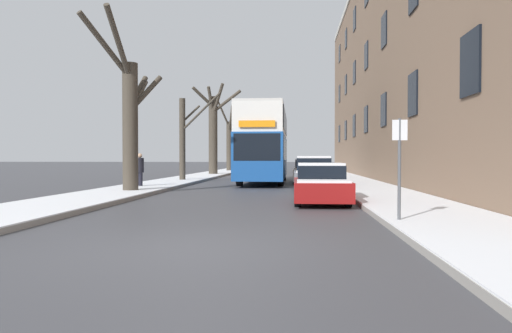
{
  "coord_description": "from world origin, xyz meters",
  "views": [
    {
      "loc": [
        1.84,
        -7.44,
        1.49
      ],
      "look_at": [
        -0.01,
        14.55,
        1.08
      ],
      "focal_mm": 32.0,
      "sensor_mm": 36.0,
      "label": 1
    }
  ],
  "objects_px": {
    "bare_tree_left_2": "(213,130)",
    "street_sign_post": "(399,164)",
    "bare_tree_left_0": "(130,116)",
    "parked_car_1": "(313,175)",
    "pedestrian_left_sidewalk": "(140,169)",
    "bare_tree_left_3": "(229,142)",
    "double_decker_bus": "(264,141)",
    "parked_car_2": "(309,172)",
    "bare_tree_left_1": "(184,136)",
    "oncoming_van": "(255,161)",
    "parked_car_0": "(321,184)"
  },
  "relations": [
    {
      "from": "bare_tree_left_1",
      "to": "parked_car_0",
      "type": "height_order",
      "value": "bare_tree_left_1"
    },
    {
      "from": "double_decker_bus",
      "to": "parked_car_1",
      "type": "height_order",
      "value": "double_decker_bus"
    },
    {
      "from": "bare_tree_left_0",
      "to": "double_decker_bus",
      "type": "height_order",
      "value": "bare_tree_left_0"
    },
    {
      "from": "double_decker_bus",
      "to": "parked_car_0",
      "type": "relative_size",
      "value": 2.63
    },
    {
      "from": "bare_tree_left_3",
      "to": "double_decker_bus",
      "type": "height_order",
      "value": "bare_tree_left_3"
    },
    {
      "from": "pedestrian_left_sidewalk",
      "to": "street_sign_post",
      "type": "height_order",
      "value": "street_sign_post"
    },
    {
      "from": "double_decker_bus",
      "to": "bare_tree_left_3",
      "type": "bearing_deg",
      "value": 103.77
    },
    {
      "from": "bare_tree_left_3",
      "to": "oncoming_van",
      "type": "bearing_deg",
      "value": 5.37
    },
    {
      "from": "bare_tree_left_0",
      "to": "bare_tree_left_3",
      "type": "bearing_deg",
      "value": 90.3
    },
    {
      "from": "bare_tree_left_0",
      "to": "parked_car_2",
      "type": "bearing_deg",
      "value": 48.49
    },
    {
      "from": "bare_tree_left_0",
      "to": "oncoming_van",
      "type": "bearing_deg",
      "value": 85.08
    },
    {
      "from": "bare_tree_left_0",
      "to": "pedestrian_left_sidewalk",
      "type": "relative_size",
      "value": 4.16
    },
    {
      "from": "bare_tree_left_2",
      "to": "double_decker_bus",
      "type": "distance_m",
      "value": 11.79
    },
    {
      "from": "double_decker_bus",
      "to": "street_sign_post",
      "type": "height_order",
      "value": "double_decker_bus"
    },
    {
      "from": "oncoming_van",
      "to": "street_sign_post",
      "type": "relative_size",
      "value": 2.33
    },
    {
      "from": "parked_car_2",
      "to": "bare_tree_left_2",
      "type": "bearing_deg",
      "value": 125.24
    },
    {
      "from": "parked_car_2",
      "to": "pedestrian_left_sidewalk",
      "type": "xyz_separation_m",
      "value": [
        -8.22,
        -5.88,
        0.27
      ]
    },
    {
      "from": "bare_tree_left_0",
      "to": "parked_car_2",
      "type": "height_order",
      "value": "bare_tree_left_0"
    },
    {
      "from": "bare_tree_left_3",
      "to": "parked_car_2",
      "type": "relative_size",
      "value": 1.62
    },
    {
      "from": "oncoming_van",
      "to": "pedestrian_left_sidewalk",
      "type": "bearing_deg",
      "value": -96.53
    },
    {
      "from": "bare_tree_left_1",
      "to": "pedestrian_left_sidewalk",
      "type": "xyz_separation_m",
      "value": [
        -0.56,
        -6.43,
        -1.88
      ]
    },
    {
      "from": "parked_car_2",
      "to": "pedestrian_left_sidewalk",
      "type": "bearing_deg",
      "value": -144.43
    },
    {
      "from": "bare_tree_left_0",
      "to": "bare_tree_left_3",
      "type": "xyz_separation_m",
      "value": [
        -0.16,
        29.97,
        -0.03
      ]
    },
    {
      "from": "bare_tree_left_1",
      "to": "parked_car_2",
      "type": "relative_size",
      "value": 1.18
    },
    {
      "from": "street_sign_post",
      "to": "pedestrian_left_sidewalk",
      "type": "bearing_deg",
      "value": 130.75
    },
    {
      "from": "bare_tree_left_1",
      "to": "double_decker_bus",
      "type": "xyz_separation_m",
      "value": [
        4.98,
        -0.32,
        -0.34
      ]
    },
    {
      "from": "bare_tree_left_3",
      "to": "pedestrian_left_sidewalk",
      "type": "relative_size",
      "value": 4.33
    },
    {
      "from": "bare_tree_left_3",
      "to": "pedestrian_left_sidewalk",
      "type": "bearing_deg",
      "value": -90.8
    },
    {
      "from": "parked_car_2",
      "to": "oncoming_van",
      "type": "relative_size",
      "value": 0.84
    },
    {
      "from": "bare_tree_left_2",
      "to": "street_sign_post",
      "type": "relative_size",
      "value": 3.23
    },
    {
      "from": "parked_car_0",
      "to": "parked_car_1",
      "type": "bearing_deg",
      "value": 90.0
    },
    {
      "from": "parked_car_0",
      "to": "bare_tree_left_3",
      "type": "bearing_deg",
      "value": 103.3
    },
    {
      "from": "double_decker_bus",
      "to": "parked_car_0",
      "type": "bearing_deg",
      "value": -77.53
    },
    {
      "from": "parked_car_0",
      "to": "parked_car_1",
      "type": "distance_m",
      "value": 5.87
    },
    {
      "from": "bare_tree_left_1",
      "to": "bare_tree_left_2",
      "type": "distance_m",
      "value": 10.33
    },
    {
      "from": "oncoming_van",
      "to": "double_decker_bus",
      "type": "bearing_deg",
      "value": -83.58
    },
    {
      "from": "bare_tree_left_0",
      "to": "parked_car_1",
      "type": "height_order",
      "value": "bare_tree_left_0"
    },
    {
      "from": "bare_tree_left_3",
      "to": "pedestrian_left_sidewalk",
      "type": "distance_m",
      "value": 27.27
    },
    {
      "from": "bare_tree_left_3",
      "to": "pedestrian_left_sidewalk",
      "type": "xyz_separation_m",
      "value": [
        -0.38,
        -27.17,
        -2.27
      ]
    },
    {
      "from": "bare_tree_left_3",
      "to": "double_decker_bus",
      "type": "relative_size",
      "value": 0.7
    },
    {
      "from": "bare_tree_left_0",
      "to": "double_decker_bus",
      "type": "relative_size",
      "value": 0.67
    },
    {
      "from": "bare_tree_left_0",
      "to": "bare_tree_left_2",
      "type": "bearing_deg",
      "value": 89.91
    },
    {
      "from": "bare_tree_left_1",
      "to": "parked_car_1",
      "type": "height_order",
      "value": "bare_tree_left_1"
    },
    {
      "from": "street_sign_post",
      "to": "parked_car_1",
      "type": "bearing_deg",
      "value": 97.2
    },
    {
      "from": "double_decker_bus",
      "to": "parked_car_2",
      "type": "bearing_deg",
      "value": -4.82
    },
    {
      "from": "bare_tree_left_3",
      "to": "parked_car_2",
      "type": "distance_m",
      "value": 22.83
    },
    {
      "from": "bare_tree_left_0",
      "to": "bare_tree_left_1",
      "type": "bearing_deg",
      "value": 89.85
    },
    {
      "from": "parked_car_2",
      "to": "oncoming_van",
      "type": "distance_m",
      "value": 22.14
    },
    {
      "from": "oncoming_van",
      "to": "pedestrian_left_sidewalk",
      "type": "xyz_separation_m",
      "value": [
        -3.14,
        -27.43,
        -0.22
      ]
    },
    {
      "from": "parked_car_0",
      "to": "double_decker_bus",
      "type": "bearing_deg",
      "value": 102.47
    }
  ]
}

